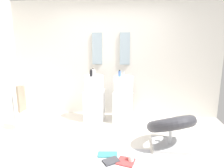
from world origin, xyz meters
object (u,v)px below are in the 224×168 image
Objects in this scene: lounge_chair at (171,127)px; soap_bottle_black at (91,73)px; pedestal_sink_right at (123,99)px; soap_bottle_white at (93,72)px; magazine_red at (126,162)px; soap_bottle_blue at (120,74)px; pedestal_sink_left at (94,98)px; towel_rack at (20,99)px; coffee_mug at (131,158)px; magazine_charcoal at (111,161)px; magazine_teal at (108,155)px.

soap_bottle_black reaches higher than lounge_chair.
soap_bottle_white is (-0.66, 0.12, 0.56)m from pedestal_sink_right.
magazine_red is 1.70× the size of soap_bottle_blue.
soap_bottle_blue reaches higher than pedestal_sink_left.
soap_bottle_white is at bearing 170.04° from pedestal_sink_right.
soap_bottle_black reaches higher than towel_rack.
soap_bottle_white is 0.22m from soap_bottle_black.
soap_bottle_white is (-0.04, 0.12, 0.56)m from pedestal_sink_left.
soap_bottle_black is (-0.87, 1.37, 1.00)m from coffee_mug.
pedestal_sink_right is 7.50× the size of soap_bottle_black.
coffee_mug is 0.66× the size of soap_bottle_black.
pedestal_sink_right is (0.62, 0.00, 0.00)m from pedestal_sink_left.
soap_bottle_white is at bearing 74.55° from magazine_charcoal.
soap_bottle_white is (1.23, 0.81, 0.42)m from towel_rack.
towel_rack reaches higher than coffee_mug.
soap_bottle_blue is 0.94× the size of soap_bottle_black.
pedestal_sink_left is 7.71× the size of soap_bottle_white.
soap_bottle_blue is at bearing -5.94° from pedestal_sink_left.
pedestal_sink_left is at bearing 28.85° from towel_rack.
pedestal_sink_left is at bearing 174.06° from soap_bottle_blue.
pedestal_sink_left is 1.45m from towel_rack.
towel_rack is 9.91× the size of coffee_mug.
magazine_teal is 1.99× the size of soap_bottle_black.
soap_bottle_white is at bearing 33.47° from towel_rack.
soap_bottle_blue is (-0.21, 1.44, 1.03)m from magazine_red.
pedestal_sink_left is at bearing -72.63° from soap_bottle_white.
magazine_teal is at bearing -70.54° from soap_bottle_white.
pedestal_sink_right is at bearing 20.26° from towel_rack.
magazine_red is (0.21, 0.02, -0.00)m from magazine_charcoal.
pedestal_sink_right reaches higher than towel_rack.
soap_bottle_black reaches higher than soap_bottle_white.
lounge_chair is 1.09m from magazine_teal.
magazine_charcoal is 2.02m from soap_bottle_white.
magazine_charcoal is at bearing -69.86° from pedestal_sink_left.
magazine_red is at bearing -161.23° from coffee_mug.
pedestal_sink_right is 1.44m from magazine_teal.
pedestal_sink_right is 1.58m from magazine_red.
pedestal_sink_left and pedestal_sink_right have the same top height.
coffee_mug is (0.07, 0.02, 0.04)m from magazine_red.
soap_bottle_black is (-0.03, -0.10, 0.56)m from pedestal_sink_left.
towel_rack is 4.27× the size of magazine_charcoal.
pedestal_sink_right is at bearing -9.96° from soap_bottle_white.
pedestal_sink_left is at bearing 130.66° from magazine_red.
coffee_mug is at bearing 32.45° from magazine_red.
magazine_charcoal is (1.82, -0.82, -0.61)m from towel_rack.
magazine_charcoal is at bearing -148.76° from lounge_chair.
soap_bottle_blue is 0.58m from soap_bottle_black.
soap_bottle_black reaches higher than soap_bottle_blue.
coffee_mug is (2.10, -0.78, -0.57)m from towel_rack.
coffee_mug is (0.35, -0.12, 0.04)m from magazine_teal.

